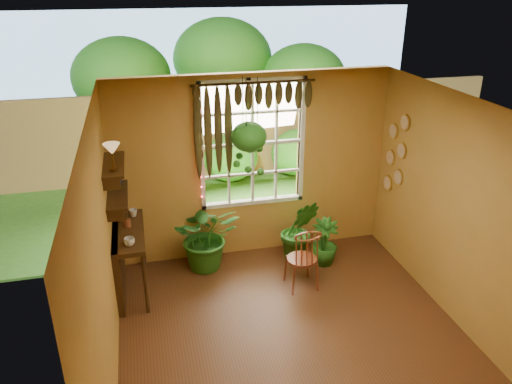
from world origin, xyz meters
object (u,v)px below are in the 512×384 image
at_px(counter_ledge, 122,255).
at_px(potted_plant_mid, 299,230).
at_px(windsor_chair, 302,267).
at_px(potted_plant_left, 207,236).
at_px(hanging_basket, 249,138).

xyz_separation_m(counter_ledge, potted_plant_mid, (2.49, 0.20, -0.06)).
xyz_separation_m(counter_ledge, windsor_chair, (2.32, -0.48, -0.24)).
xyz_separation_m(potted_plant_left, hanging_basket, (0.63, 0.02, 1.39)).
distance_m(counter_ledge, potted_plant_left, 1.21).
bearing_deg(potted_plant_mid, potted_plant_left, 174.27).
bearing_deg(potted_plant_mid, windsor_chair, -104.54).
xyz_separation_m(windsor_chair, potted_plant_left, (-1.16, 0.81, 0.20)).
bearing_deg(counter_ledge, hanging_basket, 11.14).
bearing_deg(windsor_chair, counter_ledge, 166.11).
relative_size(counter_ledge, potted_plant_mid, 1.21).
bearing_deg(counter_ledge, potted_plant_mid, 4.51).
distance_m(counter_ledge, windsor_chair, 2.38).
height_order(potted_plant_left, potted_plant_mid, potted_plant_left).
bearing_deg(potted_plant_mid, counter_ledge, -175.49).
relative_size(counter_ledge, potted_plant_left, 1.18).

